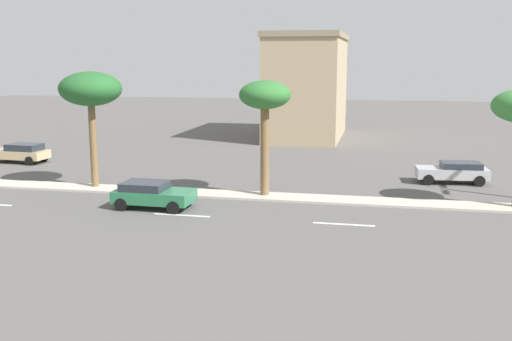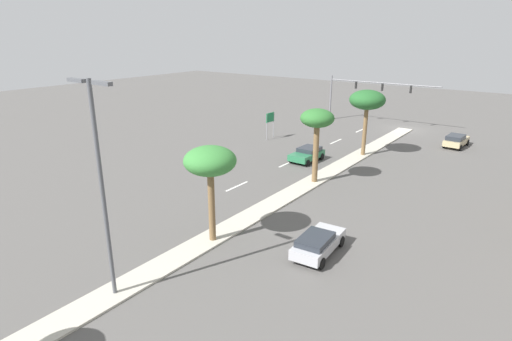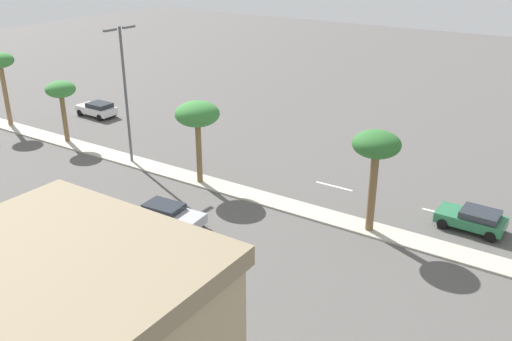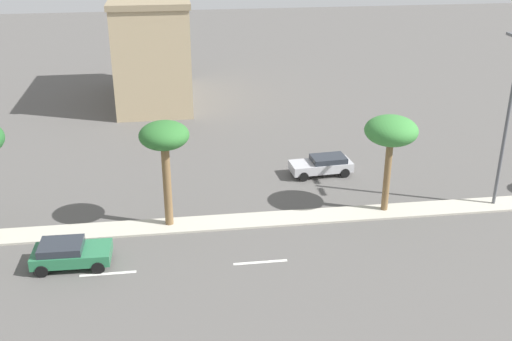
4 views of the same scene
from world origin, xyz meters
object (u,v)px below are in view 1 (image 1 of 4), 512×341
Objects in this scene: commercial_building at (307,86)px; palm_tree_far at (91,91)px; palm_tree_center at (265,100)px; sedan_silver_outboard at (454,171)px; sedan_tan_mid at (20,152)px; sedan_green_rear at (152,194)px.

commercial_building reaches higher than palm_tree_far.
commercial_building is at bearing -177.85° from palm_tree_center.
sedan_tan_mid is (-1.02, -29.82, 0.03)m from sedan_silver_outboard.
palm_tree_far is at bearing -90.57° from palm_tree_center.
palm_tree_center is at bearing -60.35° from sedan_silver_outboard.
sedan_tan_mid is (-10.57, -14.32, 0.02)m from sedan_green_rear.
palm_tree_far reaches higher than sedan_tan_mid.
palm_tree_far is 1.53× the size of sedan_tan_mid.
commercial_building is at bearing 135.27° from sedan_tan_mid.
palm_tree_far is at bearing 53.63° from sedan_tan_mid.
sedan_green_rear is (29.16, -4.10, -4.15)m from commercial_building.
sedan_silver_outboard is at bearing 105.92° from palm_tree_far.
commercial_building is 25.59m from palm_tree_center.
sedan_green_rear reaches higher than sedan_silver_outboard.
palm_tree_center is at bearing 125.46° from sedan_green_rear.
sedan_green_rear is at bearing 53.47° from palm_tree_far.
palm_tree_center is 21.08m from sedan_tan_mid.
palm_tree_far is 7.92m from sedan_green_rear.
palm_tree_far is 1.53× the size of sedan_silver_outboard.
sedan_green_rear is at bearing -7.99° from commercial_building.
palm_tree_center reaches higher than sedan_silver_outboard.
palm_tree_far is at bearing -74.08° from sedan_silver_outboard.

